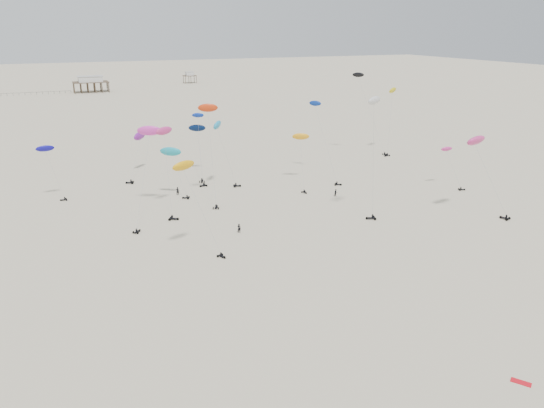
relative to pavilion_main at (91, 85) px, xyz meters
name	(u,v)px	position (x,y,z in m)	size (l,w,h in m)	color
ground_plane	(156,134)	(10.00, -150.00, -4.22)	(900.00, 900.00, 0.00)	beige
pavilion_main	(91,85)	(0.00, 0.00, 0.00)	(21.00, 13.00, 9.80)	brown
pavilion_small	(190,78)	(70.00, 30.00, -0.74)	(9.00, 7.00, 8.00)	brown
rig_0	(301,144)	(32.18, -228.93, 5.75)	(7.20, 13.67, 15.61)	black
rig_1	(200,149)	(9.25, -214.87, 3.68)	(4.88, 11.49, 17.39)	black
rig_2	(373,141)	(33.46, -259.40, 12.33)	(4.44, 4.22, 25.73)	black
rig_3	(368,104)	(65.48, -207.77, 11.51)	(9.67, 9.80, 25.68)	black
rig_4	(167,157)	(-4.64, -239.22, 8.10)	(4.52, 10.46, 18.72)	black
rig_5	(210,132)	(6.38, -234.65, 11.95)	(4.82, 10.97, 22.49)	black
rig_6	(190,181)	(-5.82, -263.45, 9.42)	(8.44, 6.71, 17.47)	black
rig_7	(323,133)	(39.83, -226.51, 7.77)	(3.20, 17.23, 22.94)	black
rig_9	(391,104)	(73.75, -208.41, 11.21)	(8.82, 9.72, 20.85)	black
rig_10	(198,139)	(9.81, -211.43, 5.62)	(6.61, 17.45, 18.51)	black
rig_11	(452,162)	(64.87, -247.89, 2.17)	(3.89, 7.11, 10.52)	black
rig_12	(48,158)	(-27.89, -219.19, 5.79)	(5.60, 4.53, 13.11)	black
rig_13	(138,143)	(-4.96, -203.31, 4.15)	(8.95, 15.66, 15.43)	black
rig_14	(221,136)	(11.94, -225.08, 8.71)	(7.30, 5.57, 17.00)	black
rig_15	(480,152)	(55.72, -266.10, 9.49)	(8.62, 9.65, 17.71)	black
rig_16	(148,142)	(-7.87, -236.30, 11.01)	(10.29, 17.46, 22.31)	black
rig_17	(173,158)	(-1.16, -228.76, 5.41)	(6.20, 6.11, 12.29)	black
spectator_0	(239,233)	(5.17, -256.72, -4.22)	(0.81, 0.56, 2.22)	black
spectator_1	(336,196)	(34.50, -243.45, -4.22)	(0.99, 0.57, 2.02)	black
spectator_3	(178,195)	(-0.18, -227.51, -4.22)	(0.84, 0.58, 2.32)	black
grounded_kite_a	(521,383)	(19.35, -313.17, -4.22)	(2.20, 0.90, 0.08)	red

